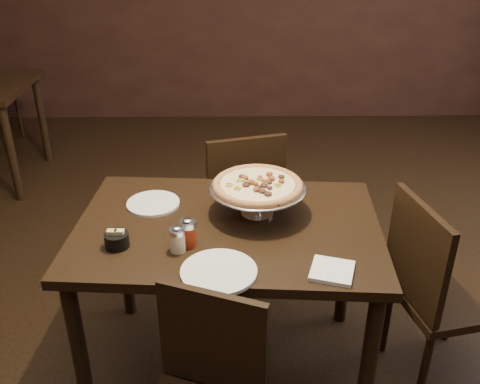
{
  "coord_description": "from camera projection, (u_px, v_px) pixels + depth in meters",
  "views": [
    {
      "loc": [
        -0.05,
        -1.81,
        1.9
      ],
      "look_at": [
        -0.03,
        0.1,
        0.89
      ],
      "focal_mm": 40.0,
      "sensor_mm": 36.0,
      "label": 1
    }
  ],
  "objects": [
    {
      "name": "napkin_stack",
      "position": [
        332.0,
        271.0,
        1.88
      ],
      "size": [
        0.18,
        0.18,
        0.02
      ],
      "primitive_type": "cube",
      "rotation": [
        0.0,
        0.0,
        -0.3
      ],
      "color": "white",
      "rests_on": "dining_table"
    },
    {
      "name": "plate_near",
      "position": [
        219.0,
        272.0,
        1.88
      ],
      "size": [
        0.27,
        0.27,
        0.01
      ],
      "primitive_type": "cylinder",
      "color": "silver",
      "rests_on": "dining_table"
    },
    {
      "name": "pizza_stand",
      "position": [
        258.0,
        185.0,
        2.19
      ],
      "size": [
        0.4,
        0.4,
        0.17
      ],
      "color": "silver",
      "rests_on": "dining_table"
    },
    {
      "name": "chair_side",
      "position": [
        435.0,
        287.0,
        2.26
      ],
      "size": [
        0.5,
        0.5,
        0.9
      ],
      "rotation": [
        0.0,
        0.0,
        1.78
      ],
      "color": "black",
      "rests_on": "ground"
    },
    {
      "name": "dining_table",
      "position": [
        228.0,
        245.0,
        2.22
      ],
      "size": [
        1.29,
        0.91,
        0.77
      ],
      "rotation": [
        0.0,
        0.0,
        -0.07
      ],
      "color": "black",
      "rests_on": "ground"
    },
    {
      "name": "serving_spatula",
      "position": [
        288.0,
        200.0,
        2.09
      ],
      "size": [
        0.17,
        0.17,
        0.02
      ],
      "rotation": [
        0.0,
        0.0,
        -0.76
      ],
      "color": "silver",
      "rests_on": "pizza_stand"
    },
    {
      "name": "plate_left",
      "position": [
        153.0,
        203.0,
        2.32
      ],
      "size": [
        0.23,
        0.23,
        0.01
      ],
      "primitive_type": "cylinder",
      "color": "silver",
      "rests_on": "dining_table"
    },
    {
      "name": "pepper_flake_shaker",
      "position": [
        188.0,
        233.0,
        2.02
      ],
      "size": [
        0.07,
        0.07,
        0.12
      ],
      "color": "maroon",
      "rests_on": "dining_table"
    },
    {
      "name": "chair_far",
      "position": [
        240.0,
        199.0,
        2.96
      ],
      "size": [
        0.51,
        0.51,
        0.9
      ],
      "rotation": [
        0.0,
        0.0,
        3.41
      ],
      "color": "black",
      "rests_on": "ground"
    },
    {
      "name": "packet_caddy",
      "position": [
        117.0,
        240.0,
        2.02
      ],
      "size": [
        0.09,
        0.09,
        0.07
      ],
      "rotation": [
        0.0,
        0.0,
        -0.05
      ],
      "color": "black",
      "rests_on": "dining_table"
    },
    {
      "name": "room",
      "position": [
        267.0,
        73.0,
        1.86
      ],
      "size": [
        6.04,
        7.04,
        2.84
      ],
      "color": "black",
      "rests_on": "ground"
    },
    {
      "name": "parmesan_shaker",
      "position": [
        177.0,
        239.0,
        1.98
      ],
      "size": [
        0.06,
        0.06,
        0.11
      ],
      "color": "beige",
      "rests_on": "dining_table"
    }
  ]
}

